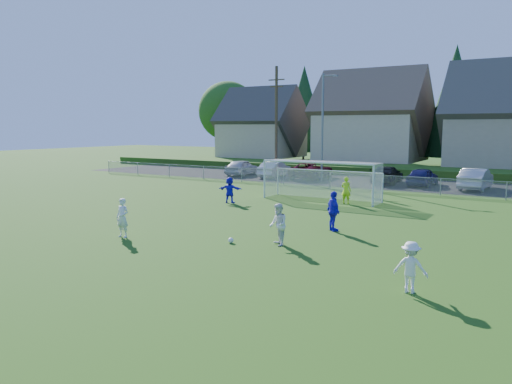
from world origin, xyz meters
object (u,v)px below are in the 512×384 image
player_white_a (123,218)px  player_white_c (411,267)px  player_blue_b (230,190)px  goalkeeper (346,190)px  car_a (242,167)px  soccer_ball (231,240)px  soccer_goal (323,174)px  car_d (387,175)px  car_b (275,169)px  car_e (423,177)px  player_white_b (278,225)px  car_c (311,171)px  car_f (476,179)px  player_blue_a (333,211)px

player_white_a → player_white_c: 12.19m
player_blue_b → goalkeeper: 7.04m
player_white_a → car_a: size_ratio=0.37×
soccer_ball → soccer_goal: size_ratio=0.03×
soccer_ball → car_d: car_d is taller
car_b → car_e: car_b is taller
player_white_b → player_blue_b: player_white_b is taller
car_c → car_d: car_c is taller
player_white_c → car_d: player_white_c is taller
car_f → player_white_a: bearing=70.4°
goalkeeper → car_c: bearing=-57.6°
player_white_b → car_f: 23.23m
soccer_goal → car_c: bearing=118.3°
goalkeeper → car_e: size_ratio=0.39×
player_blue_b → goalkeeper: (6.18, 3.37, 0.03)m
player_white_a → goalkeeper: size_ratio=1.01×
goalkeeper → car_b: bearing=-46.4°
car_c → player_white_a: bearing=95.7°
soccer_ball → car_a: car_a is taller
player_white_c → car_e: (-5.81, 26.21, -0.01)m
soccer_ball → player_blue_a: 5.08m
car_c → car_d: 6.78m
player_blue_b → car_b: (-5.27, 14.95, -0.07)m
player_white_c → goalkeeper: (-7.55, 14.43, 0.09)m
soccer_ball → car_f: (5.77, 23.53, 0.68)m
goalkeeper → soccer_goal: size_ratio=0.22×
player_white_c → car_b: 32.22m
car_a → player_white_b: bearing=120.5°
player_white_a → player_white_c: bearing=-7.9°
car_b → soccer_goal: 14.47m
player_white_a → car_d: size_ratio=0.34×
player_white_a → car_a: (-10.50, 25.21, -0.07)m
player_blue_b → car_e: size_ratio=0.38×
player_white_b → car_c: bearing=159.5°
car_d → car_f: size_ratio=1.01×
player_white_b → player_white_c: player_white_b is taller
car_a → player_blue_a: bearing=126.6°
player_white_a → player_blue_a: 9.13m
player_white_b → soccer_goal: 12.77m
player_white_c → car_b: size_ratio=0.33×
car_d → car_f: car_f is taller
goalkeeper → car_e: goalkeeper is taller
player_blue_b → car_c: 15.55m
car_a → soccer_goal: 17.13m
car_e → car_d: bearing=-4.0°
goalkeeper → car_a: 19.06m
player_white_c → car_f: (-1.91, 25.86, 0.06)m
player_blue_a → goalkeeper: bearing=-31.3°
player_blue_b → soccer_goal: 6.01m
player_blue_b → goalkeeper: bearing=-167.4°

